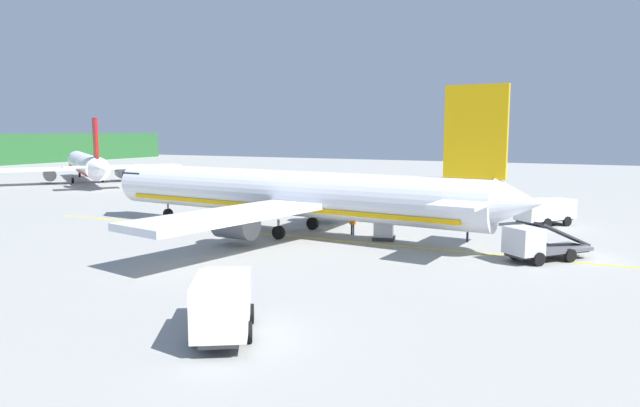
# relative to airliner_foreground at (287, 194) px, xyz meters

# --- Properties ---
(ground) EXTENTS (240.00, 320.00, 0.20)m
(ground) POSITION_rel_airliner_foreground_xyz_m (0.40, 25.01, -3.49)
(ground) COLOR #999993
(airliner_foreground) EXTENTS (34.54, 41.74, 11.90)m
(airliner_foreground) POSITION_rel_airliner_foreground_xyz_m (0.00, 0.00, 0.00)
(airliner_foreground) COLOR silver
(airliner_foreground) RESTS_ON ground
(airliner_mid_apron) EXTENTS (27.13, 31.76, 10.61)m
(airliner_mid_apron) POSITION_rel_airliner_foreground_xyz_m (27.35, 54.08, -0.37)
(airliner_mid_apron) COLOR white
(airliner_mid_apron) RESTS_ON ground
(service_truck_fuel) EXTENTS (5.75, 4.64, 2.75)m
(service_truck_fuel) POSITION_rel_airliner_foreground_xyz_m (-22.72, -9.51, -1.86)
(service_truck_fuel) COLOR silver
(service_truck_fuel) RESTS_ON ground
(service_truck_baggage) EXTENTS (6.08, 5.65, 2.65)m
(service_truck_baggage) POSITION_rel_airliner_foreground_xyz_m (-2.02, -20.18, -2.22)
(service_truck_baggage) COLOR silver
(service_truck_baggage) RESTS_ON ground
(service_truck_catering) EXTENTS (5.78, 5.24, 2.48)m
(service_truck_catering) POSITION_rel_airliner_foreground_xyz_m (13.84, -19.59, -1.95)
(service_truck_catering) COLOR white
(service_truck_catering) RESTS_ON ground
(cargo_container_near) EXTENTS (2.04, 2.04, 2.12)m
(cargo_container_near) POSITION_rel_airliner_foreground_xyz_m (0.78, -8.44, -2.39)
(cargo_container_near) COLOR #333338
(cargo_container_near) RESTS_ON ground
(crew_marshaller) EXTENTS (0.29, 0.62, 1.77)m
(crew_marshaller) POSITION_rel_airliner_foreground_xyz_m (1.69, -5.35, -2.34)
(crew_marshaller) COLOR #191E33
(crew_marshaller) RESTS_ON ground
(crew_loader_left) EXTENTS (0.59, 0.38, 1.68)m
(crew_loader_left) POSITION_rel_airliner_foreground_xyz_m (2.75, -14.71, -2.40)
(crew_loader_left) COLOR #191E33
(crew_loader_left) RESTS_ON ground
(crew_loader_right) EXTENTS (0.31, 0.62, 1.63)m
(crew_loader_right) POSITION_rel_airliner_foreground_xyz_m (12.73, -13.27, -2.43)
(crew_loader_right) COLOR #191E33
(crew_loader_right) RESTS_ON ground
(apron_guide_line) EXTENTS (0.30, 60.00, 0.01)m
(apron_guide_line) POSITION_rel_airliner_foreground_xyz_m (-1.14, -4.43, -3.39)
(apron_guide_line) COLOR yellow
(apron_guide_line) RESTS_ON ground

